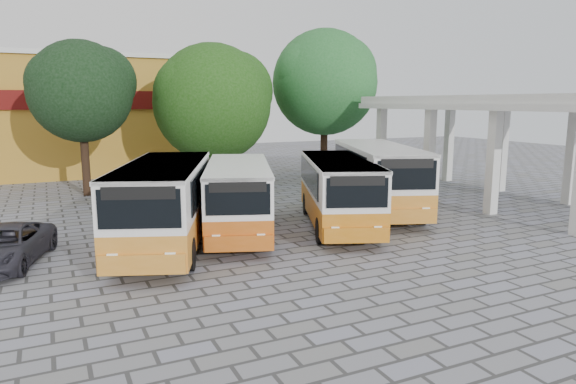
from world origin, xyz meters
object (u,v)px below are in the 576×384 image
bus_far_right (378,174)px  parked_car (5,246)px  bus_centre_left (239,193)px  bus_far_left (165,199)px  bus_centre_right (338,188)px

bus_far_right → parked_car: bus_far_right is taller
bus_far_right → bus_centre_left: bearing=-151.2°
bus_centre_left → parked_car: size_ratio=1.82×
bus_far_left → bus_far_right: 10.40m
bus_far_left → bus_centre_right: bus_far_left is taller
bus_centre_right → parked_car: bus_centre_right is taller
bus_far_left → parked_car: bus_far_left is taller
bus_far_left → bus_centre_right: bearing=21.2°
bus_far_right → bus_far_left: bearing=-149.3°
bus_far_right → parked_car: (-15.26, -1.70, -1.17)m
bus_far_left → bus_far_right: size_ratio=0.97×
bus_far_left → parked_car: bearing=-160.6°
bus_far_left → bus_centre_left: 3.10m
bus_centre_left → parked_car: bus_centre_left is taller
bus_far_left → parked_car: 5.15m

